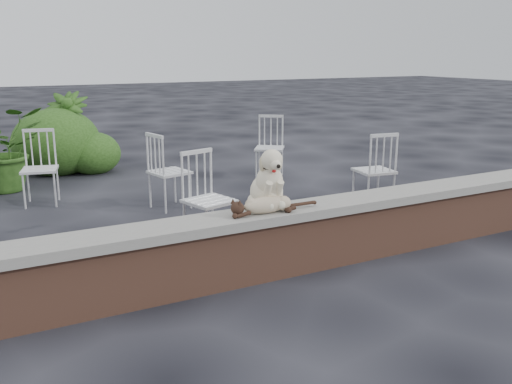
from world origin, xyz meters
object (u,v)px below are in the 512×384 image
chair_e (170,171)px  chair_c (374,169)px  chair_d (270,147)px  potted_plant_a (4,149)px  dog (267,177)px  chair_b (40,168)px  cat (267,204)px  potted_plant_b (67,132)px  chair_a (209,199)px

chair_e → chair_c: same height
chair_d → potted_plant_a: size_ratio=0.81×
dog → chair_b: size_ratio=0.57×
dog → cat: size_ratio=0.56×
chair_e → chair_c: 2.52m
dog → potted_plant_a: size_ratio=0.46×
potted_plant_b → dog: bearing=-81.7°
chair_d → chair_c: size_ratio=1.00×
chair_d → chair_e: 2.15m
cat → potted_plant_a: 4.74m
chair_d → chair_b: same height
chair_c → potted_plant_b: (-2.97, 3.99, 0.16)m
cat → chair_c: size_ratio=1.01×
chair_d → potted_plant_a: 3.77m
chair_a → chair_b: (-1.28, 2.39, 0.00)m
potted_plant_a → chair_d: bearing=-15.2°
chair_b → potted_plant_a: size_ratio=0.81×
chair_b → potted_plant_b: (0.68, 1.97, 0.16)m
chair_d → potted_plant_b: 3.28m
cat → chair_a: chair_a is taller
chair_a → chair_b: 2.71m
potted_plant_b → chair_e: bearing=-76.3°
cat → potted_plant_b: size_ratio=0.75×
cat → dog: bearing=68.8°
chair_b → potted_plant_a: bearing=121.7°
chair_e → potted_plant_a: size_ratio=0.81×
chair_e → chair_b: (-1.39, 0.92, 0.00)m
chair_e → chair_a: bearing=163.6°
chair_c → chair_e: bearing=-17.8°
chair_e → potted_plant_a: bearing=29.1°
dog → cat: dog is taller
chair_e → potted_plant_b: 2.98m
dog → chair_a: dog is taller
chair_c → potted_plant_b: size_ratio=0.74×
dog → chair_d: dog is taller
cat → chair_e: bearing=96.5°
chair_d → chair_c: bearing=-45.3°
dog → chair_e: (-0.06, 2.34, -0.38)m
cat → chair_b: (-1.37, 3.40, -0.19)m
chair_c → potted_plant_a: 5.01m
chair_a → chair_e: 1.48m
chair_d → potted_plant_b: (-2.64, 1.94, 0.16)m
chair_e → potted_plant_b: bearing=1.4°
cat → potted_plant_a: size_ratio=0.82×
potted_plant_b → chair_b: bearing=-109.1°
chair_b → dog: bearing=-51.8°
potted_plant_a → potted_plant_b: potted_plant_b is taller
chair_a → potted_plant_a: bearing=99.8°
chair_c → chair_b: 4.18m
chair_a → potted_plant_a: 3.77m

